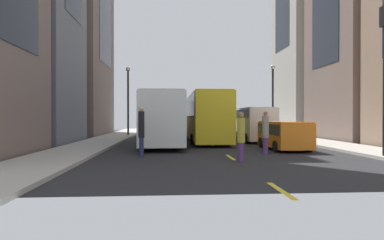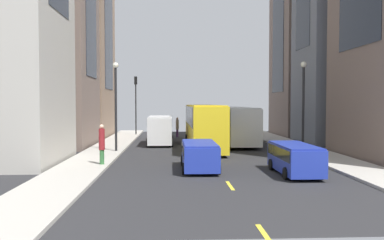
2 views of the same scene
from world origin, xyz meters
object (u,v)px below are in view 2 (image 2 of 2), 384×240
at_px(car_orange_0, 161,130).
at_px(pedestrian_walking_far, 177,127).
at_px(streetcar_yellow, 203,122).
at_px(traffic_light_near_corner, 136,95).
at_px(car_blue_2, 295,157).
at_px(city_bus_white, 234,122).
at_px(delivery_van_white, 160,128).
at_px(pedestrian_crossing_near, 232,125).
at_px(pedestrian_crossing_mid, 193,125).
at_px(car_blue_1, 199,154).
at_px(pedestrian_waiting_curb, 102,143).

relative_size(car_orange_0, pedestrian_walking_far, 2.07).
bearing_deg(streetcar_yellow, traffic_light_near_corner, -62.12).
height_order(car_orange_0, pedestrian_walking_far, pedestrian_walking_far).
bearing_deg(car_blue_2, city_bus_white, -87.97).
relative_size(city_bus_white, delivery_van_white, 2.42).
relative_size(delivery_van_white, pedestrian_crossing_near, 2.26).
height_order(streetcar_yellow, pedestrian_crossing_mid, streetcar_yellow).
relative_size(car_blue_1, pedestrian_waiting_curb, 1.97).
bearing_deg(pedestrian_walking_far, streetcar_yellow, -129.70).
bearing_deg(city_bus_white, car_blue_2, 92.03).
height_order(car_blue_2, pedestrian_walking_far, pedestrian_walking_far).
relative_size(pedestrian_walking_far, pedestrian_crossing_mid, 1.03).
height_order(streetcar_yellow, delivery_van_white, streetcar_yellow).
relative_size(car_blue_2, pedestrian_crossing_mid, 2.26).
xyz_separation_m(pedestrian_waiting_curb, traffic_light_near_corner, (-0.03, -23.17, 3.29)).
bearing_deg(car_orange_0, delivery_van_white, 90.87).
xyz_separation_m(car_blue_2, traffic_light_near_corner, (10.54, -26.30, 3.76)).
relative_size(car_blue_1, pedestrian_crossing_mid, 2.21).
bearing_deg(delivery_van_white, traffic_light_near_corner, -73.96).
height_order(city_bus_white, traffic_light_near_corner, traffic_light_near_corner).
bearing_deg(pedestrian_crossing_mid, car_orange_0, -34.34).
bearing_deg(car_orange_0, pedestrian_waiting_curb, 80.80).
bearing_deg(pedestrian_crossing_near, streetcar_yellow, 35.73).
relative_size(city_bus_white, pedestrian_waiting_curb, 5.50).
height_order(car_blue_1, traffic_light_near_corner, traffic_light_near_corner).
distance_m(car_blue_1, pedestrian_waiting_curb, 5.87).
height_order(city_bus_white, pedestrian_waiting_curb, city_bus_white).
height_order(pedestrian_walking_far, pedestrian_crossing_near, pedestrian_crossing_near).
xyz_separation_m(city_bus_white, pedestrian_walking_far, (5.22, -7.10, -0.86)).
height_order(car_orange_0, car_blue_2, car_orange_0).
distance_m(streetcar_yellow, car_blue_2, 14.06).
bearing_deg(car_orange_0, pedestrian_crossing_mid, -125.62).
xyz_separation_m(car_blue_1, pedestrian_crossing_mid, (-0.91, -25.03, 0.21)).
xyz_separation_m(car_blue_1, pedestrian_walking_far, (0.91, -22.35, 0.23)).
relative_size(car_orange_0, traffic_light_near_corner, 0.68).
distance_m(pedestrian_walking_far, pedestrian_waiting_curb, 21.44).
bearing_deg(delivery_van_white, pedestrian_walking_far, -100.97).
bearing_deg(delivery_van_white, streetcar_yellow, 150.69).
bearing_deg(delivery_van_white, city_bus_white, -168.72).
bearing_deg(traffic_light_near_corner, city_bus_white, 136.72).
distance_m(car_orange_0, pedestrian_walking_far, 2.88).
relative_size(delivery_van_white, car_blue_2, 1.13).
distance_m(city_bus_white, pedestrian_walking_far, 8.85).
xyz_separation_m(streetcar_yellow, delivery_van_white, (3.69, -2.07, -0.61)).
bearing_deg(car_blue_1, streetcar_yellow, -95.47).
relative_size(streetcar_yellow, pedestrian_waiting_curb, 6.17).
bearing_deg(pedestrian_crossing_mid, city_bus_white, 20.42).
bearing_deg(pedestrian_crossing_near, car_orange_0, -13.98).
height_order(delivery_van_white, pedestrian_crossing_near, delivery_van_white).
distance_m(pedestrian_walking_far, pedestrian_crossing_near, 6.17).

